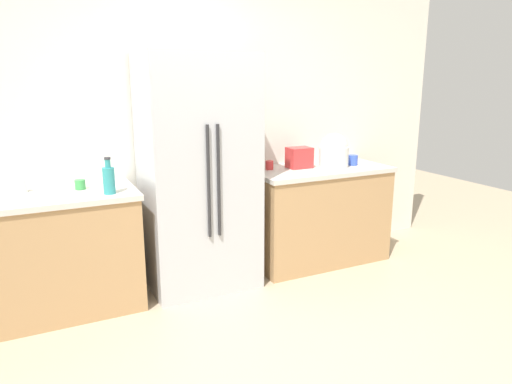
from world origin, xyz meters
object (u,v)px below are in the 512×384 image
Objects in this scene: cup_b at (80,185)px; cup_c at (353,160)px; rice_cooker at (334,152)px; toaster at (299,158)px; cup_d at (21,186)px; cup_a at (269,165)px; bottle_a at (109,179)px; refrigerator at (199,174)px.

cup_b is 0.80× the size of cup_c.
rice_cooker is 4.08× the size of cup_b.
toaster is 2.22× the size of cup_d.
rice_cooker reaches higher than cup_d.
toaster is 0.68× the size of rice_cooker.
cup_d is at bearing 176.31° from cup_c.
cup_a is at bearing -0.68° from cup_d.
cup_c is 2.80m from cup_d.
cup_b is at bearing -179.57° from toaster.
cup_a is (-0.28, 0.05, -0.05)m from toaster.
toaster is at bearing 8.21° from bottle_a.
rice_cooker is (0.30, -0.11, 0.05)m from toaster.
refrigerator reaches higher than cup_c.
bottle_a is (-1.71, -0.25, 0.01)m from toaster.
cup_b is at bearing 177.48° from rice_cooker.
bottle_a is at bearing -176.11° from rice_cooker.
cup_d is (-0.56, 0.32, -0.06)m from bottle_a.
cup_d is (-2.00, 0.02, 0.01)m from cup_a.
refrigerator reaches higher than cup_a.
cup_c is at bearing -3.69° from cup_d.
refrigerator is 24.64× the size of cup_b.
cup_d is at bearing 167.41° from cup_b.
cup_b is at bearing 126.35° from bottle_a.
rice_cooker reaches higher than cup_c.
cup_a is 1.61m from cup_b.
cup_a is 0.82× the size of cup_c.
cup_d is (-2.57, 0.18, -0.10)m from rice_cooker.
cup_c is at bearing -11.07° from cup_a.
cup_b is (-1.61, -0.06, -0.00)m from cup_a.
rice_cooker is at bearing -15.40° from cup_a.
cup_d reaches higher than cup_b.
cup_a reaches higher than cup_b.
cup_c reaches higher than cup_b.
bottle_a reaches higher than cup_c.
refrigerator is 7.19× the size of bottle_a.
cup_a is at bearing 168.93° from cup_c.
refrigerator reaches higher than bottle_a.
toaster reaches higher than cup_d.
cup_d is (-1.29, 0.15, -0.00)m from refrigerator.
rice_cooker is 2.19m from cup_b.
rice_cooker reaches higher than cup_b.
rice_cooker is 1.19× the size of bottle_a.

